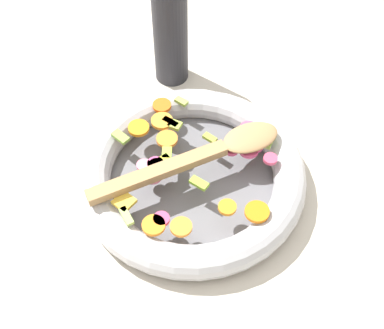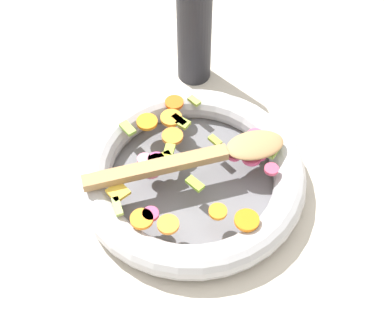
% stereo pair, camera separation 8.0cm
% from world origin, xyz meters
% --- Properties ---
extents(ground_plane, '(4.00, 4.00, 0.00)m').
position_xyz_m(ground_plane, '(0.00, 0.00, 0.00)').
color(ground_plane, beige).
extents(skillet, '(0.35, 0.35, 0.05)m').
position_xyz_m(skillet, '(0.00, 0.00, 0.02)').
color(skillet, slate).
rests_on(skillet, ground_plane).
extents(chopped_vegetables, '(0.28, 0.26, 0.01)m').
position_xyz_m(chopped_vegetables, '(-0.01, -0.00, 0.05)').
color(chopped_vegetables, orange).
rests_on(chopped_vegetables, skillet).
extents(wooden_spoon, '(0.25, 0.24, 0.01)m').
position_xyz_m(wooden_spoon, '(0.02, 0.02, 0.06)').
color(wooden_spoon, '#A87F51').
rests_on(wooden_spoon, chopped_vegetables).
extents(pepper_mill, '(0.06, 0.06, 0.23)m').
position_xyz_m(pepper_mill, '(-0.12, 0.22, 0.10)').
color(pepper_mill, '#232328').
rests_on(pepper_mill, ground_plane).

